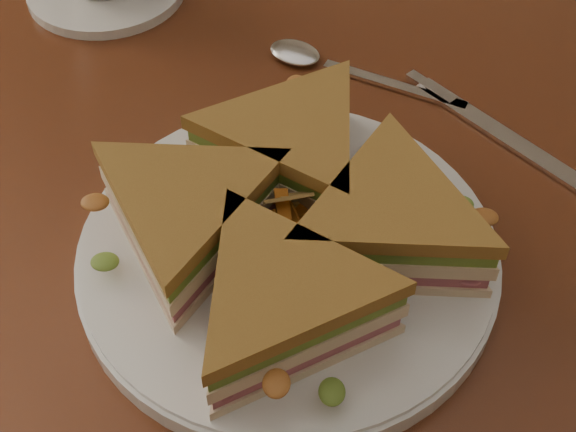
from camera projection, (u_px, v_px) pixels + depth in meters
The scene contains 6 objects.
table at pixel (327, 304), 0.67m from camera, with size 1.20×0.80×0.75m.
plate at pixel (288, 255), 0.56m from camera, with size 0.29×0.29×0.02m, color white.
sandwich_wedges at pixel (288, 221), 0.54m from camera, with size 0.33×0.33×0.06m.
crisps_mound at pixel (288, 225), 0.54m from camera, with size 0.09×0.09×0.05m, color #AF5A16, non-canonical shape.
spoon at pixel (318, 61), 0.71m from camera, with size 0.18×0.03×0.01m.
knife at pixel (500, 135), 0.65m from camera, with size 0.21×0.08×0.00m.
Camera 1 is at (0.16, -0.34, 1.20)m, focal length 50.00 mm.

